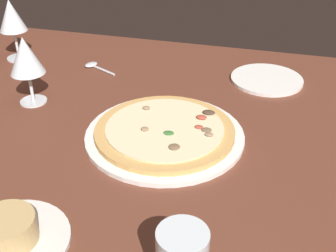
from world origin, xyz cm
name	(u,v)px	position (x,y,z in cm)	size (l,w,h in cm)	color
dining_table	(171,146)	(0.00, 0.00, 2.00)	(150.00, 110.00, 4.00)	brown
pizza_main	(165,133)	(1.47, 0.15, 5.18)	(33.81, 33.81, 3.29)	white
ramekin_on_saucer	(8,235)	(16.53, 35.18, 5.83)	(18.56, 18.56, 5.13)	silver
wine_glass_far	(26,57)	(36.64, -6.87, 15.68)	(8.13, 8.13, 16.55)	silver
wine_glass_near	(12,18)	(54.61, -29.88, 16.36)	(7.80, 7.80, 17.50)	silver
side_plate	(267,79)	(-17.42, -33.62, 4.45)	(19.05, 19.05, 0.90)	white
spoon	(94,66)	(30.40, -29.63, 4.46)	(10.98, 7.06, 1.00)	silver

